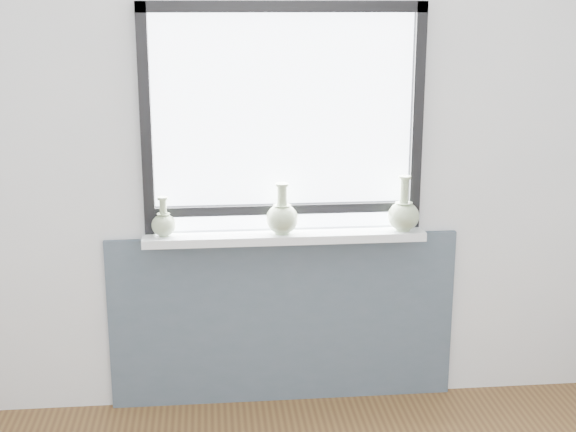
{
  "coord_description": "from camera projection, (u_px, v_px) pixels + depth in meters",
  "views": [
    {
      "loc": [
        -0.35,
        -1.89,
        1.94
      ],
      "look_at": [
        0.0,
        1.55,
        1.02
      ],
      "focal_mm": 50.0,
      "sensor_mm": 36.0,
      "label": 1
    }
  ],
  "objects": [
    {
      "name": "apron_panel",
      "position": [
        283.0,
        320.0,
        3.95
      ],
      "size": [
        1.7,
        0.03,
        0.86
      ],
      "primitive_type": "cube",
      "color": "#475263",
      "rests_on": "ground"
    },
    {
      "name": "windowsill",
      "position": [
        285.0,
        236.0,
        3.77
      ],
      "size": [
        1.32,
        0.18,
        0.04
      ],
      "primitive_type": "cube",
      "color": "silver",
      "rests_on": "apron_panel"
    },
    {
      "name": "back_wall",
      "position": [
        282.0,
        144.0,
        3.76
      ],
      "size": [
        3.6,
        0.02,
        2.6
      ],
      "primitive_type": "cube",
      "color": "silver",
      "rests_on": "ground"
    },
    {
      "name": "vase_a",
      "position": [
        164.0,
        223.0,
        3.68
      ],
      "size": [
        0.11,
        0.11,
        0.19
      ],
      "rotation": [
        0.0,
        0.0,
        -0.31
      ],
      "color": "#9AAF86",
      "rests_on": "windowsill"
    },
    {
      "name": "vase_b",
      "position": [
        282.0,
        217.0,
        3.72
      ],
      "size": [
        0.15,
        0.15,
        0.24
      ],
      "rotation": [
        0.0,
        0.0,
        0.34
      ],
      "color": "#9AAF86",
      "rests_on": "windowsill"
    },
    {
      "name": "vase_c",
      "position": [
        403.0,
        214.0,
        3.77
      ],
      "size": [
        0.15,
        0.15,
        0.26
      ],
      "rotation": [
        0.0,
        0.0,
        0.01
      ],
      "color": "#9AAF86",
      "rests_on": "windowsill"
    },
    {
      "name": "window",
      "position": [
        283.0,
        115.0,
        3.68
      ],
      "size": [
        1.3,
        0.06,
        1.05
      ],
      "color": "black",
      "rests_on": "windowsill"
    }
  ]
}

